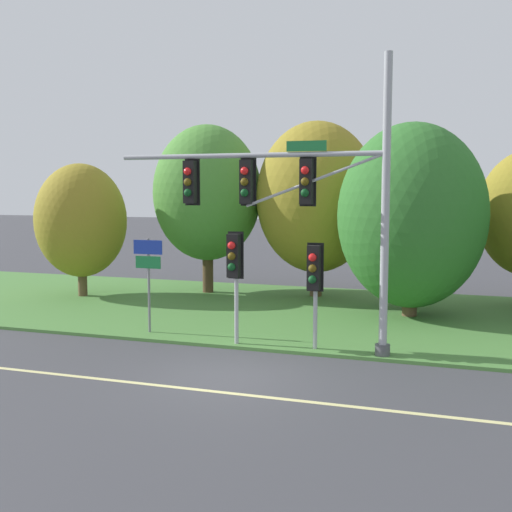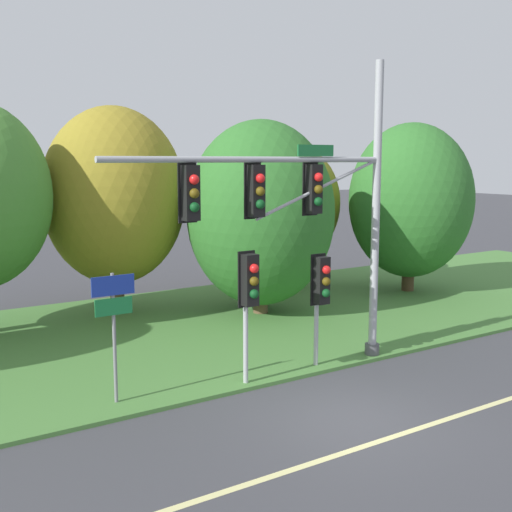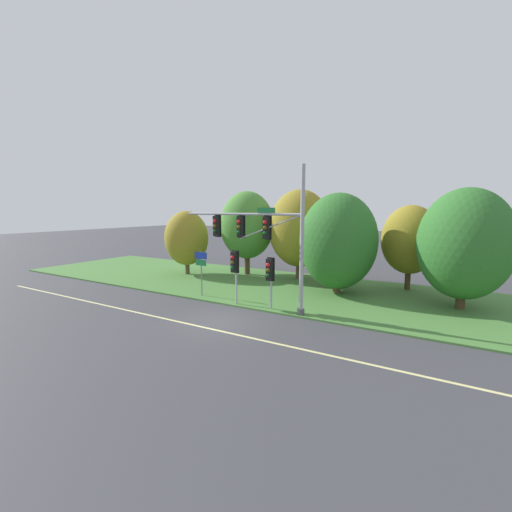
{
  "view_description": "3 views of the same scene",
  "coord_description": "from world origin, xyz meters",
  "px_view_note": "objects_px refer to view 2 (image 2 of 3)",
  "views": [
    {
      "loc": [
        5.52,
        -14.1,
        4.5
      ],
      "look_at": [
        -0.85,
        4.53,
        2.46
      ],
      "focal_mm": 45.0,
      "sensor_mm": 36.0,
      "label": 1
    },
    {
      "loc": [
        -8.83,
        -9.76,
        5.44
      ],
      "look_at": [
        0.53,
        4.49,
        2.88
      ],
      "focal_mm": 45.0,
      "sensor_mm": 36.0,
      "label": 2
    },
    {
      "loc": [
        10.3,
        -13.72,
        5.73
      ],
      "look_at": [
        -0.4,
        4.35,
        2.84
      ],
      "focal_mm": 24.0,
      "sensor_mm": 36.0,
      "label": 3
    }
  ],
  "objects_px": {
    "pedestrian_signal_near_kerb": "(249,288)",
    "traffic_signal_mast": "(307,202)",
    "tree_mid_verge": "(261,214)",
    "tree_behind_signpost": "(114,196)",
    "tree_tall_centre": "(295,203)",
    "route_sign_post": "(114,315)",
    "pedestrian_signal_further_along": "(321,287)",
    "tree_right_far": "(411,201)"
  },
  "relations": [
    {
      "from": "pedestrian_signal_near_kerb",
      "to": "traffic_signal_mast",
      "type": "bearing_deg",
      "value": 5.33
    },
    {
      "from": "traffic_signal_mast",
      "to": "tree_mid_verge",
      "type": "distance_m",
      "value": 6.35
    },
    {
      "from": "tree_behind_signpost",
      "to": "tree_mid_verge",
      "type": "xyz_separation_m",
      "value": [
        4.11,
        -3.06,
        -0.58
      ]
    },
    {
      "from": "pedestrian_signal_near_kerb",
      "to": "tree_mid_verge",
      "type": "height_order",
      "value": "tree_mid_verge"
    },
    {
      "from": "tree_mid_verge",
      "to": "tree_tall_centre",
      "type": "distance_m",
      "value": 5.27
    },
    {
      "from": "traffic_signal_mast",
      "to": "route_sign_post",
      "type": "height_order",
      "value": "traffic_signal_mast"
    },
    {
      "from": "pedestrian_signal_further_along",
      "to": "tree_mid_verge",
      "type": "bearing_deg",
      "value": 70.83
    },
    {
      "from": "route_sign_post",
      "to": "tree_tall_centre",
      "type": "xyz_separation_m",
      "value": [
        11.41,
        8.7,
        1.52
      ]
    },
    {
      "from": "pedestrian_signal_near_kerb",
      "to": "tree_tall_centre",
      "type": "distance_m",
      "value": 12.59
    },
    {
      "from": "tree_right_far",
      "to": "tree_tall_centre",
      "type": "bearing_deg",
      "value": 132.32
    },
    {
      "from": "tree_mid_verge",
      "to": "pedestrian_signal_near_kerb",
      "type": "bearing_deg",
      "value": -125.78
    },
    {
      "from": "pedestrian_signal_near_kerb",
      "to": "pedestrian_signal_further_along",
      "type": "distance_m",
      "value": 2.29
    },
    {
      "from": "pedestrian_signal_near_kerb",
      "to": "tree_behind_signpost",
      "type": "distance_m",
      "value": 9.19
    },
    {
      "from": "route_sign_post",
      "to": "tree_tall_centre",
      "type": "height_order",
      "value": "tree_tall_centre"
    },
    {
      "from": "route_sign_post",
      "to": "tree_mid_verge",
      "type": "relative_size",
      "value": 0.43
    },
    {
      "from": "tree_mid_verge",
      "to": "tree_right_far",
      "type": "height_order",
      "value": "tree_right_far"
    },
    {
      "from": "pedestrian_signal_further_along",
      "to": "tree_mid_verge",
      "type": "distance_m",
      "value": 6.32
    },
    {
      "from": "tree_tall_centre",
      "to": "traffic_signal_mast",
      "type": "bearing_deg",
      "value": -125.22
    },
    {
      "from": "pedestrian_signal_further_along",
      "to": "tree_mid_verge",
      "type": "xyz_separation_m",
      "value": [
        2.02,
        5.82,
        1.38
      ]
    },
    {
      "from": "tree_tall_centre",
      "to": "tree_mid_verge",
      "type": "bearing_deg",
      "value": -139.75
    },
    {
      "from": "tree_mid_verge",
      "to": "tree_tall_centre",
      "type": "bearing_deg",
      "value": 40.25
    },
    {
      "from": "tree_behind_signpost",
      "to": "tree_right_far",
      "type": "xyz_separation_m",
      "value": [
        11.34,
        -3.17,
        -0.39
      ]
    },
    {
      "from": "pedestrian_signal_further_along",
      "to": "tree_tall_centre",
      "type": "relative_size",
      "value": 0.5
    },
    {
      "from": "pedestrian_signal_near_kerb",
      "to": "tree_behind_signpost",
      "type": "height_order",
      "value": "tree_behind_signpost"
    },
    {
      "from": "tree_behind_signpost",
      "to": "tree_right_far",
      "type": "bearing_deg",
      "value": -15.61
    },
    {
      "from": "traffic_signal_mast",
      "to": "tree_mid_verge",
      "type": "relative_size",
      "value": 1.18
    },
    {
      "from": "tree_behind_signpost",
      "to": "tree_tall_centre",
      "type": "height_order",
      "value": "tree_behind_signpost"
    },
    {
      "from": "pedestrian_signal_further_along",
      "to": "tree_tall_centre",
      "type": "bearing_deg",
      "value": 56.76
    },
    {
      "from": "tree_mid_verge",
      "to": "route_sign_post",
      "type": "bearing_deg",
      "value": -144.37
    },
    {
      "from": "pedestrian_signal_near_kerb",
      "to": "route_sign_post",
      "type": "relative_size",
      "value": 1.11
    },
    {
      "from": "route_sign_post",
      "to": "pedestrian_signal_further_along",
      "type": "bearing_deg",
      "value": -5.64
    },
    {
      "from": "route_sign_post",
      "to": "traffic_signal_mast",
      "type": "bearing_deg",
      "value": -5.83
    },
    {
      "from": "traffic_signal_mast",
      "to": "tree_tall_centre",
      "type": "relative_size",
      "value": 1.34
    },
    {
      "from": "tree_tall_centre",
      "to": "tree_right_far",
      "type": "distance_m",
      "value": 4.76
    },
    {
      "from": "pedestrian_signal_further_along",
      "to": "tree_mid_verge",
      "type": "relative_size",
      "value": 0.44
    },
    {
      "from": "tree_behind_signpost",
      "to": "tree_right_far",
      "type": "height_order",
      "value": "tree_behind_signpost"
    },
    {
      "from": "traffic_signal_mast",
      "to": "tree_mid_verge",
      "type": "bearing_deg",
      "value": 66.9
    },
    {
      "from": "traffic_signal_mast",
      "to": "tree_right_far",
      "type": "bearing_deg",
      "value": 30.35
    },
    {
      "from": "pedestrian_signal_further_along",
      "to": "tree_mid_verge",
      "type": "height_order",
      "value": "tree_mid_verge"
    },
    {
      "from": "route_sign_post",
      "to": "tree_right_far",
      "type": "bearing_deg",
      "value": 19.51
    },
    {
      "from": "pedestrian_signal_near_kerb",
      "to": "route_sign_post",
      "type": "xyz_separation_m",
      "value": [
        -3.08,
        0.67,
        -0.36
      ]
    },
    {
      "from": "tree_right_far",
      "to": "traffic_signal_mast",
      "type": "bearing_deg",
      "value": -149.65
    }
  ]
}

